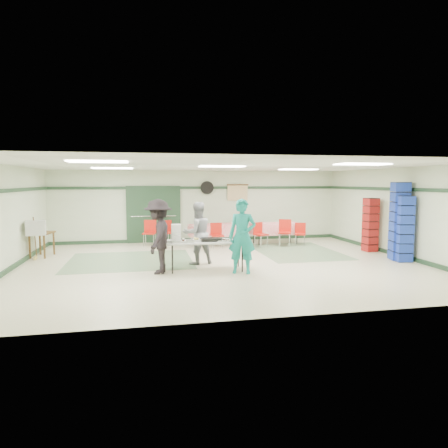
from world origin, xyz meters
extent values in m
plane|color=beige|center=(0.00, 0.00, 0.00)|extent=(11.00, 11.00, 0.00)
plane|color=silver|center=(0.00, 0.00, 2.70)|extent=(11.00, 11.00, 0.00)
plane|color=beige|center=(0.00, 4.50, 1.35)|extent=(11.00, 0.00, 11.00)
plane|color=beige|center=(0.00, -4.50, 1.35)|extent=(11.00, 0.00, 11.00)
plane|color=beige|center=(-5.50, 0.00, 1.35)|extent=(0.00, 9.00, 9.00)
plane|color=beige|center=(5.50, 0.00, 1.35)|extent=(0.00, 9.00, 9.00)
cube|color=#203A25|center=(0.00, 4.47, 2.05)|extent=(11.00, 0.06, 0.10)
cube|color=#203A25|center=(0.00, 4.47, 0.06)|extent=(11.00, 0.06, 0.12)
cube|color=#203A25|center=(-5.47, 0.00, 2.05)|extent=(0.06, 9.00, 0.10)
cube|color=#203A25|center=(-5.47, 0.00, 0.06)|extent=(0.06, 9.00, 0.12)
cube|color=#203A25|center=(5.47, 0.00, 2.05)|extent=(0.06, 9.00, 0.10)
cube|color=#203A25|center=(5.47, 0.00, 0.06)|extent=(0.06, 9.00, 0.12)
cube|color=gray|center=(-2.50, 1.00, 0.00)|extent=(3.50, 3.00, 0.01)
cube|color=gray|center=(2.80, 1.50, 0.00)|extent=(2.50, 3.50, 0.01)
cube|color=#999B99|center=(-2.20, 4.44, 1.05)|extent=(0.90, 0.06, 2.10)
cube|color=#999B99|center=(-1.25, 4.44, 1.05)|extent=(0.90, 0.06, 2.10)
cube|color=#203A25|center=(-1.73, 4.42, 1.05)|extent=(2.00, 0.03, 2.15)
cylinder|color=black|center=(0.30, 4.44, 2.05)|extent=(0.50, 0.10, 0.50)
cube|color=beige|center=(1.50, 4.44, 1.85)|extent=(0.80, 0.02, 0.60)
cube|color=#ABABA6|center=(-0.53, -0.67, 0.74)|extent=(2.08, 0.98, 0.04)
cylinder|color=black|center=(-1.43, -0.92, 0.36)|extent=(0.04, 0.04, 0.72)
cylinder|color=black|center=(0.32, -1.06, 0.36)|extent=(0.04, 0.04, 0.72)
cylinder|color=black|center=(-1.37, -0.27, 0.36)|extent=(0.04, 0.04, 0.72)
cylinder|color=black|center=(0.37, -0.41, 0.36)|extent=(0.04, 0.04, 0.72)
cube|color=silver|center=(0.03, -0.76, 0.77)|extent=(0.67, 0.53, 0.02)
cube|color=silver|center=(-0.59, -0.54, 0.77)|extent=(0.61, 0.48, 0.02)
cube|color=silver|center=(-1.14, -0.73, 0.77)|extent=(0.57, 0.45, 0.02)
cube|color=black|center=(-0.42, -0.72, 0.80)|extent=(0.55, 0.37, 0.08)
cube|color=white|center=(-1.30, -0.60, 0.98)|extent=(0.26, 0.24, 0.44)
imported|color=#13847B|center=(0.29, -1.18, 0.93)|extent=(0.79, 0.64, 1.85)
imported|color=gray|center=(-0.66, 0.15, 0.86)|extent=(0.98, 0.85, 1.72)
imported|color=black|center=(-1.75, -0.77, 0.92)|extent=(0.93, 1.31, 1.85)
cube|color=red|center=(2.66, 3.26, 0.74)|extent=(1.80, 0.86, 0.05)
cube|color=red|center=(2.66, 3.26, 0.55)|extent=(1.80, 0.88, 0.40)
cylinder|color=black|center=(1.94, 2.93, 0.36)|extent=(0.04, 0.04, 0.72)
cylinder|color=black|center=(3.41, 3.00, 0.36)|extent=(0.04, 0.04, 0.72)
cylinder|color=black|center=(1.91, 3.51, 0.36)|extent=(0.04, 0.04, 0.72)
cylinder|color=black|center=(3.38, 3.59, 0.36)|extent=(0.04, 0.04, 0.72)
cube|color=red|center=(0.46, 3.26, 0.74)|extent=(2.02, 1.12, 0.05)
cube|color=red|center=(0.46, 3.26, 0.55)|extent=(2.03, 1.14, 0.40)
cylinder|color=black|center=(-0.28, 2.82, 0.36)|extent=(0.04, 0.04, 0.72)
cylinder|color=black|center=(1.30, 3.07, 0.36)|extent=(0.04, 0.04, 0.72)
cylinder|color=black|center=(-0.38, 3.45, 0.36)|extent=(0.04, 0.04, 0.72)
cylinder|color=black|center=(1.19, 3.70, 0.36)|extent=(0.04, 0.04, 0.72)
cube|color=red|center=(2.78, 2.61, 0.48)|extent=(0.57, 0.57, 0.04)
cube|color=red|center=(2.86, 2.79, 0.72)|extent=(0.42, 0.21, 0.44)
cylinder|color=silver|center=(2.55, 2.52, 0.23)|extent=(0.02, 0.02, 0.46)
cylinder|color=silver|center=(2.88, 2.38, 0.23)|extent=(0.02, 0.02, 0.46)
cylinder|color=silver|center=(2.69, 2.84, 0.23)|extent=(0.02, 0.02, 0.46)
cylinder|color=silver|center=(3.01, 2.70, 0.23)|extent=(0.02, 0.02, 0.46)
cube|color=red|center=(1.92, 2.61, 0.44)|extent=(0.52, 0.52, 0.04)
cube|color=red|center=(1.85, 2.77, 0.65)|extent=(0.38, 0.20, 0.40)
cylinder|color=silver|center=(1.84, 2.40, 0.21)|extent=(0.02, 0.02, 0.42)
cylinder|color=silver|center=(2.13, 2.53, 0.21)|extent=(0.02, 0.02, 0.42)
cylinder|color=silver|center=(1.71, 2.69, 0.21)|extent=(0.02, 0.02, 0.42)
cylinder|color=silver|center=(2.00, 2.82, 0.21)|extent=(0.02, 0.02, 0.42)
cube|color=red|center=(3.37, 2.61, 0.41)|extent=(0.50, 0.50, 0.04)
cube|color=red|center=(3.43, 2.76, 0.62)|extent=(0.36, 0.19, 0.38)
cylinder|color=silver|center=(3.17, 2.53, 0.20)|extent=(0.02, 0.02, 0.40)
cylinder|color=silver|center=(3.44, 2.41, 0.20)|extent=(0.02, 0.02, 0.40)
cylinder|color=silver|center=(3.29, 2.81, 0.20)|extent=(0.02, 0.02, 0.40)
cylinder|color=silver|center=(3.57, 2.69, 0.20)|extent=(0.02, 0.02, 0.40)
cube|color=red|center=(0.35, 2.61, 0.44)|extent=(0.41, 0.41, 0.04)
cube|color=red|center=(0.35, 2.79, 0.66)|extent=(0.40, 0.05, 0.40)
cylinder|color=silver|center=(0.19, 2.44, 0.21)|extent=(0.02, 0.02, 0.42)
cylinder|color=silver|center=(0.52, 2.45, 0.21)|extent=(0.02, 0.02, 0.42)
cylinder|color=silver|center=(0.19, 2.77, 0.21)|extent=(0.02, 0.02, 0.42)
cylinder|color=silver|center=(0.51, 2.77, 0.21)|extent=(0.02, 0.02, 0.42)
cube|color=red|center=(-1.20, 3.66, 0.45)|extent=(0.56, 0.56, 0.04)
cube|color=red|center=(-1.29, 3.82, 0.68)|extent=(0.38, 0.24, 0.41)
cylinder|color=silver|center=(-1.26, 3.43, 0.22)|extent=(0.02, 0.02, 0.43)
cylinder|color=silver|center=(-0.97, 3.60, 0.22)|extent=(0.02, 0.02, 0.43)
cylinder|color=silver|center=(-1.42, 3.72, 0.22)|extent=(0.02, 0.02, 0.43)
cylinder|color=silver|center=(-1.14, 3.88, 0.22)|extent=(0.02, 0.02, 0.43)
cube|color=red|center=(-1.91, 3.46, 0.47)|extent=(0.51, 0.51, 0.04)
cube|color=red|center=(-1.87, 3.65, 0.71)|extent=(0.43, 0.13, 0.43)
cylinder|color=silver|center=(-2.12, 3.33, 0.23)|extent=(0.02, 0.02, 0.45)
cylinder|color=silver|center=(-1.78, 3.25, 0.23)|extent=(0.02, 0.02, 0.45)
cylinder|color=silver|center=(-2.05, 3.66, 0.23)|extent=(0.02, 0.02, 0.45)
cylinder|color=silver|center=(-1.71, 3.59, 0.23)|extent=(0.02, 0.02, 0.45)
cube|color=#1C3BA8|center=(5.15, -0.67, 0.94)|extent=(0.48, 0.48, 1.89)
cube|color=maroon|center=(5.15, 1.04, 0.87)|extent=(0.41, 0.41, 1.75)
cube|color=#1C3BA8|center=(5.15, -0.44, 1.13)|extent=(0.52, 0.52, 2.27)
cube|color=brown|center=(-5.15, 2.19, 0.72)|extent=(0.68, 0.92, 0.05)
cube|color=brown|center=(-5.43, 1.89, 0.35)|extent=(0.05, 0.05, 0.70)
cube|color=brown|center=(-5.00, 1.81, 0.35)|extent=(0.05, 0.05, 0.70)
cube|color=brown|center=(-5.30, 2.56, 0.35)|extent=(0.05, 0.05, 0.70)
cube|color=brown|center=(-4.87, 2.48, 0.35)|extent=(0.05, 0.05, 0.70)
cube|color=#B7B7B2|center=(-5.15, 1.58, 0.95)|extent=(0.59, 0.54, 0.41)
cylinder|color=brown|center=(-5.23, 1.74, 0.65)|extent=(0.03, 0.20, 1.24)
camera|label=1|loc=(-2.10, -10.68, 2.26)|focal=32.00mm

